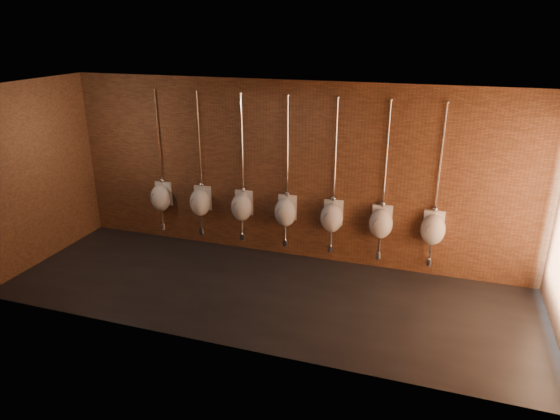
{
  "coord_description": "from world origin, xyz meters",
  "views": [
    {
      "loc": [
        2.46,
        -6.64,
        4.08
      ],
      "look_at": [
        -0.03,
        0.9,
        1.1
      ],
      "focal_mm": 32.0,
      "sensor_mm": 36.0,
      "label": 1
    }
  ],
  "objects_px": {
    "urinal_2": "(242,206)",
    "urinal_3": "(286,211)",
    "urinal_1": "(200,202)",
    "urinal_0": "(161,197)",
    "urinal_6": "(433,229)",
    "urinal_4": "(332,217)",
    "urinal_5": "(381,223)"
  },
  "relations": [
    {
      "from": "urinal_1",
      "to": "urinal_2",
      "type": "height_order",
      "value": "same"
    },
    {
      "from": "urinal_2",
      "to": "urinal_3",
      "type": "bearing_deg",
      "value": 0.0
    },
    {
      "from": "urinal_2",
      "to": "urinal_4",
      "type": "relative_size",
      "value": 1.0
    },
    {
      "from": "urinal_4",
      "to": "urinal_1",
      "type": "bearing_deg",
      "value": 180.0
    },
    {
      "from": "urinal_2",
      "to": "urinal_6",
      "type": "bearing_deg",
      "value": 0.0
    },
    {
      "from": "urinal_1",
      "to": "urinal_4",
      "type": "relative_size",
      "value": 1.0
    },
    {
      "from": "urinal_1",
      "to": "urinal_3",
      "type": "bearing_deg",
      "value": 0.0
    },
    {
      "from": "urinal_0",
      "to": "urinal_4",
      "type": "xyz_separation_m",
      "value": [
        3.4,
        0.0,
        0.0
      ]
    },
    {
      "from": "urinal_3",
      "to": "urinal_5",
      "type": "height_order",
      "value": "same"
    },
    {
      "from": "urinal_1",
      "to": "urinal_3",
      "type": "xyz_separation_m",
      "value": [
        1.7,
        0.0,
        0.0
      ]
    },
    {
      "from": "urinal_2",
      "to": "urinal_6",
      "type": "height_order",
      "value": "same"
    },
    {
      "from": "urinal_0",
      "to": "urinal_5",
      "type": "distance_m",
      "value": 4.26
    },
    {
      "from": "urinal_0",
      "to": "urinal_6",
      "type": "xyz_separation_m",
      "value": [
        5.11,
        0.0,
        0.0
      ]
    },
    {
      "from": "urinal_1",
      "to": "urinal_5",
      "type": "xyz_separation_m",
      "value": [
        3.4,
        0.0,
        0.0
      ]
    },
    {
      "from": "urinal_0",
      "to": "urinal_2",
      "type": "xyz_separation_m",
      "value": [
        1.7,
        0.0,
        0.0
      ]
    },
    {
      "from": "urinal_1",
      "to": "urinal_5",
      "type": "relative_size",
      "value": 1.0
    },
    {
      "from": "urinal_0",
      "to": "urinal_3",
      "type": "xyz_separation_m",
      "value": [
        2.55,
        0.0,
        0.0
      ]
    },
    {
      "from": "urinal_1",
      "to": "urinal_3",
      "type": "relative_size",
      "value": 1.0
    },
    {
      "from": "urinal_4",
      "to": "urinal_3",
      "type": "bearing_deg",
      "value": 180.0
    },
    {
      "from": "urinal_0",
      "to": "urinal_1",
      "type": "relative_size",
      "value": 1.0
    },
    {
      "from": "urinal_0",
      "to": "urinal_1",
      "type": "height_order",
      "value": "same"
    },
    {
      "from": "urinal_2",
      "to": "urinal_1",
      "type": "bearing_deg",
      "value": 180.0
    },
    {
      "from": "urinal_0",
      "to": "urinal_3",
      "type": "distance_m",
      "value": 2.55
    },
    {
      "from": "urinal_0",
      "to": "urinal_3",
      "type": "bearing_deg",
      "value": 0.0
    },
    {
      "from": "urinal_2",
      "to": "urinal_5",
      "type": "xyz_separation_m",
      "value": [
        2.55,
        0.0,
        0.0
      ]
    },
    {
      "from": "urinal_1",
      "to": "urinal_2",
      "type": "relative_size",
      "value": 1.0
    },
    {
      "from": "urinal_4",
      "to": "urinal_6",
      "type": "bearing_deg",
      "value": 0.0
    },
    {
      "from": "urinal_4",
      "to": "urinal_5",
      "type": "distance_m",
      "value": 0.85
    },
    {
      "from": "urinal_1",
      "to": "urinal_5",
      "type": "height_order",
      "value": "same"
    },
    {
      "from": "urinal_5",
      "to": "urinal_6",
      "type": "bearing_deg",
      "value": 0.0
    },
    {
      "from": "urinal_1",
      "to": "urinal_2",
      "type": "xyz_separation_m",
      "value": [
        0.85,
        0.0,
        0.0
      ]
    },
    {
      "from": "urinal_4",
      "to": "urinal_6",
      "type": "xyz_separation_m",
      "value": [
        1.7,
        0.0,
        0.0
      ]
    }
  ]
}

